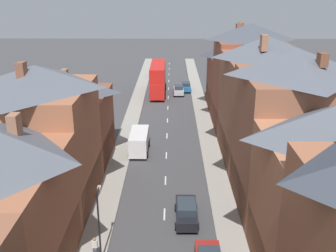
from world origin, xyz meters
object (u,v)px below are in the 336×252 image
object	(u,v)px
car_parked_left_b	(186,211)
car_mid_white	(179,90)
car_parked_left_a	(154,73)
street_lamp	(99,221)
car_near_blue	(186,86)
double_decker_bus_lead	(158,78)
pedestrian_mid_left	(95,247)
delivery_van	(139,141)

from	to	relation	value
car_parked_left_b	car_mid_white	distance (m)	38.67
car_parked_left_a	street_lamp	bearing A→B (deg)	-91.14
car_mid_white	car_near_blue	bearing A→B (deg)	62.17
double_decker_bus_lead	pedestrian_mid_left	world-z (taller)	double_decker_bus_lead
car_parked_left_b	delivery_van	distance (m)	14.67
car_near_blue	delivery_van	xyz separation A→B (m)	(-6.20, -27.31, 0.51)
double_decker_bus_lead	delivery_van	world-z (taller)	double_decker_bus_lead
pedestrian_mid_left	street_lamp	size ratio (longest dim) A/B	0.29
double_decker_bus_lead	car_parked_left_a	bearing A→B (deg)	95.45
car_mid_white	street_lamp	xyz separation A→B (m)	(-6.05, -43.69, 2.41)
double_decker_bus_lead	car_near_blue	size ratio (longest dim) A/B	2.60
double_decker_bus_lead	pedestrian_mid_left	bearing A→B (deg)	-93.79
car_near_blue	delivery_van	world-z (taller)	delivery_van
car_parked_left_a	street_lamp	size ratio (longest dim) A/B	0.79
car_parked_left_b	street_lamp	size ratio (longest dim) A/B	0.80
delivery_van	street_lamp	world-z (taller)	street_lamp
double_decker_bus_lead	delivery_van	size ratio (longest dim) A/B	2.08
car_near_blue	street_lamp	world-z (taller)	street_lamp
car_parked_left_b	pedestrian_mid_left	distance (m)	8.11
car_near_blue	pedestrian_mid_left	distance (m)	46.62
car_near_blue	car_parked_left_b	xyz separation A→B (m)	(-1.30, -41.13, 0.02)
car_parked_left_b	delivery_van	bearing A→B (deg)	109.52
car_near_blue	car_parked_left_a	distance (m)	12.99
car_parked_left_b	street_lamp	distance (m)	8.22
car_near_blue	car_parked_left_a	bearing A→B (deg)	118.52
car_mid_white	street_lamp	bearing A→B (deg)	-97.88
car_near_blue	car_mid_white	world-z (taller)	car_near_blue
car_parked_left_a	car_parked_left_b	world-z (taller)	car_parked_left_b
car_parked_left_a	car_mid_white	xyz separation A→B (m)	(4.90, -13.87, -0.02)
car_parked_left_b	delivery_van	xyz separation A→B (m)	(-4.90, 13.82, 0.49)
double_decker_bus_lead	car_near_blue	bearing A→B (deg)	23.40
double_decker_bus_lead	car_near_blue	xyz separation A→B (m)	(4.91, 2.12, -1.98)
car_mid_white	delivery_van	world-z (taller)	delivery_van
pedestrian_mid_left	car_mid_white	bearing A→B (deg)	81.48
car_parked_left_a	street_lamp	world-z (taller)	street_lamp
double_decker_bus_lead	pedestrian_mid_left	xyz separation A→B (m)	(-2.90, -43.84, -1.78)
car_parked_left_a	delivery_van	size ratio (longest dim) A/B	0.83
delivery_van	street_lamp	size ratio (longest dim) A/B	0.95
double_decker_bus_lead	car_parked_left_b	world-z (taller)	double_decker_bus_lead
car_near_blue	delivery_van	bearing A→B (deg)	-102.79
car_parked_left_a	delivery_van	distance (m)	38.73
double_decker_bus_lead	street_lamp	distance (m)	44.09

